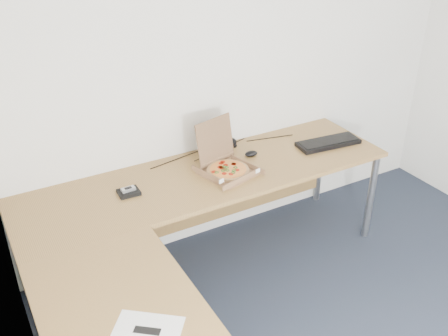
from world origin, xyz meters
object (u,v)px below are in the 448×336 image
desk (193,225)px  drinking_glass (217,149)px  pizza_box (227,167)px  keyboard (328,143)px  wallet (129,192)px

desk → drinking_glass: size_ratio=23.45×
desk → pizza_box: pizza_box is taller
keyboard → wallet: 1.50m
desk → pizza_box: 0.59m
desk → keyboard: (1.28, 0.38, 0.04)m
keyboard → wallet: size_ratio=3.64×
pizza_box → desk: bearing=-153.8°
drinking_glass → keyboard: drinking_glass is taller
wallet → pizza_box: bearing=-3.2°
pizza_box → keyboard: size_ratio=0.77×
desk → drinking_glass: (0.50, 0.63, 0.08)m
drinking_glass → pizza_box: bearing=-103.0°
drinking_glass → wallet: size_ratio=0.83×
desk → keyboard: size_ratio=5.37×
drinking_glass → keyboard: size_ratio=0.23×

